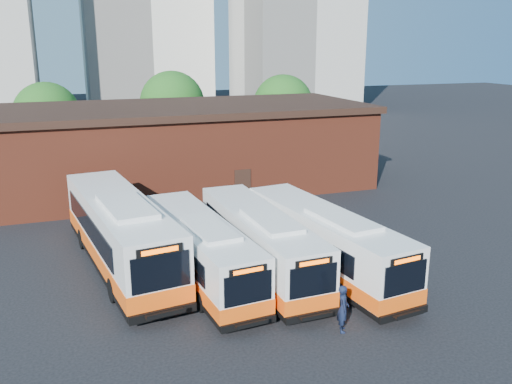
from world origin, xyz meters
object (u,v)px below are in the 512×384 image
object	(u,v)px
bus_west	(120,235)
transit_worker	(343,308)
bus_east	(324,244)
bus_mideast	(260,244)
bus_midwest	(201,252)

from	to	relation	value
bus_west	transit_worker	size ratio (longest dim) A/B	7.26
bus_east	transit_worker	distance (m)	5.74
bus_east	transit_worker	world-z (taller)	bus_east
bus_mideast	bus_midwest	bearing A→B (deg)	176.01
bus_west	bus_midwest	world-z (taller)	bus_west
bus_west	bus_midwest	distance (m)	4.47
transit_worker	bus_midwest	bearing A→B (deg)	52.63
bus_west	bus_east	world-z (taller)	bus_west
bus_west	bus_mideast	bearing A→B (deg)	-33.04
bus_mideast	transit_worker	xyz separation A→B (m)	(1.14, -6.44, -0.50)
bus_midwest	bus_mideast	size ratio (longest dim) A/B	0.97
bus_midwest	bus_east	xyz separation A→B (m)	(5.90, -1.12, 0.07)
bus_midwest	bus_east	distance (m)	6.01
bus_midwest	bus_mideast	world-z (taller)	bus_mideast
bus_mideast	transit_worker	size ratio (longest dim) A/B	6.17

